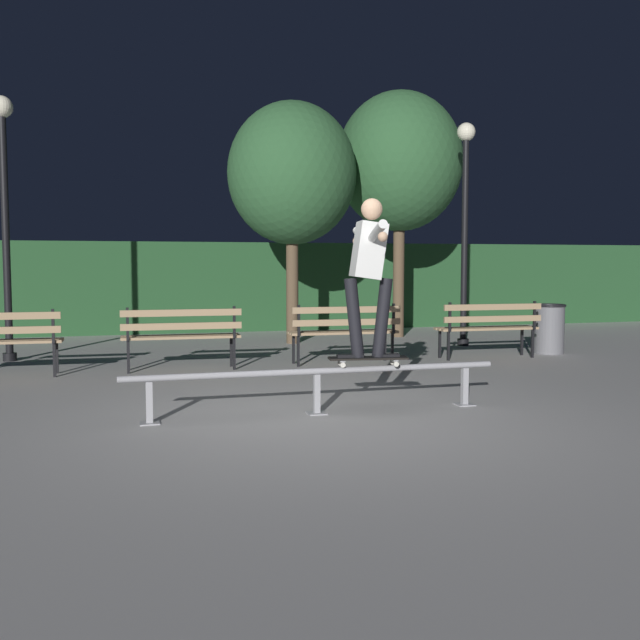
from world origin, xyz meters
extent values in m
plane|color=#ADAAA8|center=(0.00, 0.00, 0.00)|extent=(90.00, 90.00, 0.00)
cube|color=#234C28|center=(0.00, 9.35, 0.95)|extent=(24.00, 1.20, 1.90)
cylinder|color=#9E9EA3|center=(0.00, 0.16, 0.42)|extent=(3.73, 0.06, 0.06)
cube|color=#9E9EA3|center=(-1.59, 0.16, 0.19)|extent=(0.06, 0.06, 0.39)
cube|color=#9E9EA3|center=(-1.59, 0.16, 0.01)|extent=(0.18, 0.18, 0.01)
cube|color=#9E9EA3|center=(0.00, 0.16, 0.19)|extent=(0.06, 0.06, 0.39)
cube|color=#9E9EA3|center=(0.00, 0.16, 0.01)|extent=(0.18, 0.18, 0.01)
cube|color=#9E9EA3|center=(1.59, 0.16, 0.19)|extent=(0.06, 0.06, 0.39)
cube|color=#9E9EA3|center=(1.59, 0.16, 0.01)|extent=(0.18, 0.18, 0.01)
cube|color=black|center=(0.53, 0.16, 0.53)|extent=(0.80, 0.32, 0.02)
cube|color=black|center=(0.53, 0.16, 0.54)|extent=(0.78, 0.31, 0.00)
cube|color=#9E9EA3|center=(0.79, 0.12, 0.51)|extent=(0.08, 0.18, 0.02)
cube|color=#9E9EA3|center=(0.27, 0.20, 0.51)|extent=(0.08, 0.18, 0.02)
cylinder|color=beige|center=(0.78, 0.04, 0.47)|extent=(0.06, 0.04, 0.05)
cylinder|color=beige|center=(0.80, 0.20, 0.47)|extent=(0.06, 0.04, 0.05)
cylinder|color=beige|center=(0.25, 0.12, 0.47)|extent=(0.06, 0.04, 0.05)
cylinder|color=beige|center=(0.28, 0.28, 0.47)|extent=(0.06, 0.04, 0.05)
cube|color=black|center=(0.71, 0.13, 0.55)|extent=(0.27, 0.14, 0.03)
cube|color=black|center=(0.35, 0.19, 0.55)|extent=(0.27, 0.14, 0.03)
cylinder|color=black|center=(0.67, 0.14, 0.93)|extent=(0.22, 0.15, 0.79)
cylinder|color=black|center=(0.39, 0.18, 0.93)|extent=(0.22, 0.15, 0.79)
cube|color=silver|center=(0.53, 0.16, 1.59)|extent=(0.38, 0.41, 0.57)
cylinder|color=silver|center=(0.47, -0.22, 1.75)|extent=(0.18, 0.61, 0.21)
cylinder|color=silver|center=(0.59, 0.53, 1.75)|extent=(0.18, 0.61, 0.21)
sphere|color=tan|center=(0.42, -0.49, 1.70)|extent=(0.09, 0.09, 0.09)
sphere|color=tan|center=(0.63, 0.81, 1.70)|extent=(0.09, 0.09, 0.09)
sphere|color=tan|center=(0.56, 0.15, 1.99)|extent=(0.21, 0.21, 0.21)
cube|color=black|center=(-2.61, 3.62, 0.22)|extent=(0.04, 0.04, 0.44)
cube|color=black|center=(-2.62, 3.30, 0.22)|extent=(0.04, 0.04, 0.44)
cube|color=black|center=(-2.62, 3.26, 0.66)|extent=(0.04, 0.04, 0.44)
cube|color=black|center=(-0.28, 3.62, 0.22)|extent=(0.04, 0.04, 0.44)
cube|color=black|center=(-0.29, 3.30, 0.22)|extent=(0.04, 0.04, 0.44)
cube|color=black|center=(-0.29, 3.26, 0.66)|extent=(0.04, 0.04, 0.44)
cube|color=black|center=(-1.69, 3.66, 0.22)|extent=(0.04, 0.04, 0.44)
cube|color=black|center=(-1.70, 3.34, 0.22)|extent=(0.04, 0.04, 0.44)
cube|color=black|center=(-1.70, 3.30, 0.66)|extent=(0.04, 0.04, 0.44)
cube|color=#A38460|center=(-0.98, 3.62, 0.46)|extent=(1.60, 0.14, 0.04)
cube|color=#A38460|center=(-0.99, 3.48, 0.46)|extent=(1.60, 0.14, 0.04)
cube|color=#A38460|center=(-0.99, 3.34, 0.46)|extent=(1.60, 0.14, 0.04)
cube|color=#A38460|center=(-1.00, 3.27, 0.62)|extent=(1.60, 0.09, 0.09)
cube|color=#A38460|center=(-1.00, 3.27, 0.80)|extent=(1.60, 0.09, 0.09)
cube|color=black|center=(2.05, 3.62, 0.22)|extent=(0.04, 0.04, 0.44)
cube|color=black|center=(2.04, 3.30, 0.22)|extent=(0.04, 0.04, 0.44)
cube|color=black|center=(2.04, 3.26, 0.66)|extent=(0.04, 0.04, 0.44)
cube|color=black|center=(0.64, 3.66, 0.22)|extent=(0.04, 0.04, 0.44)
cube|color=black|center=(0.63, 3.34, 0.22)|extent=(0.04, 0.04, 0.44)
cube|color=black|center=(0.63, 3.30, 0.66)|extent=(0.04, 0.04, 0.44)
cube|color=#A38460|center=(1.34, 3.62, 0.46)|extent=(1.60, 0.14, 0.04)
cube|color=#A38460|center=(1.34, 3.48, 0.46)|extent=(1.60, 0.14, 0.04)
cube|color=#A38460|center=(1.33, 3.34, 0.46)|extent=(1.60, 0.14, 0.04)
cube|color=#A38460|center=(1.33, 3.27, 0.62)|extent=(1.60, 0.09, 0.09)
cube|color=#A38460|center=(1.33, 3.27, 0.80)|extent=(1.60, 0.09, 0.09)
cube|color=black|center=(4.37, 3.62, 0.22)|extent=(0.04, 0.04, 0.44)
cube|color=black|center=(4.36, 3.30, 0.22)|extent=(0.04, 0.04, 0.44)
cube|color=black|center=(4.36, 3.26, 0.66)|extent=(0.04, 0.04, 0.44)
cube|color=black|center=(2.97, 3.66, 0.22)|extent=(0.04, 0.04, 0.44)
cube|color=black|center=(2.96, 3.34, 0.22)|extent=(0.04, 0.04, 0.44)
cube|color=black|center=(2.96, 3.30, 0.66)|extent=(0.04, 0.04, 0.44)
cube|color=#A38460|center=(3.67, 3.62, 0.46)|extent=(1.60, 0.14, 0.04)
cube|color=#A38460|center=(3.67, 3.48, 0.46)|extent=(1.60, 0.14, 0.04)
cube|color=#A38460|center=(3.66, 3.34, 0.46)|extent=(1.60, 0.14, 0.04)
cube|color=#A38460|center=(3.66, 3.27, 0.62)|extent=(1.60, 0.09, 0.09)
cube|color=#A38460|center=(3.66, 3.27, 0.80)|extent=(1.60, 0.09, 0.09)
cylinder|color=brown|center=(3.59, 6.89, 1.20)|extent=(0.22, 0.22, 2.40)
ellipsoid|color=#2D5B33|center=(3.59, 6.89, 3.45)|extent=(2.47, 2.47, 2.71)
cylinder|color=brown|center=(1.28, 6.31, 1.04)|extent=(0.22, 0.22, 2.09)
ellipsoid|color=#2D5B33|center=(1.28, 6.31, 3.07)|extent=(2.32, 2.32, 2.55)
cylinder|color=black|center=(4.11, 5.11, 1.80)|extent=(0.11, 0.11, 3.60)
sphere|color=#F2EACC|center=(4.11, 5.11, 3.74)|extent=(0.32, 0.32, 0.32)
cylinder|color=black|center=(4.11, 5.11, 0.06)|extent=(0.20, 0.20, 0.12)
cylinder|color=black|center=(-3.38, 5.13, 1.80)|extent=(0.11, 0.11, 3.60)
sphere|color=#F2EACC|center=(-3.38, 5.13, 3.74)|extent=(0.32, 0.32, 0.32)
cylinder|color=black|center=(-3.38, 5.13, 0.06)|extent=(0.20, 0.20, 0.12)
cylinder|color=slate|center=(4.93, 3.71, 0.39)|extent=(0.48, 0.48, 0.78)
torus|color=black|center=(4.93, 3.71, 0.78)|extent=(0.52, 0.52, 0.04)
camera|label=1|loc=(-1.90, -6.58, 1.46)|focal=40.94mm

